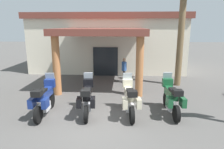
{
  "coord_description": "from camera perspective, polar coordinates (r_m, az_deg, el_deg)",
  "views": [
    {
      "loc": [
        1.03,
        -7.26,
        3.63
      ],
      "look_at": [
        0.65,
        2.95,
        1.2
      ],
      "focal_mm": 33.12,
      "sensor_mm": 36.0,
      "label": 1
    }
  ],
  "objects": [
    {
      "name": "ground_plane",
      "position": [
        8.19,
        -5.46,
        -13.02
      ],
      "size": [
        80.0,
        80.0,
        0.0
      ],
      "primitive_type": "plane",
      "color": "#514F4C"
    },
    {
      "name": "motel_building",
      "position": [
        17.93,
        -0.96,
        9.18
      ],
      "size": [
        12.44,
        11.42,
        4.55
      ],
      "rotation": [
        0.0,
        0.0,
        -0.02
      ],
      "color": "silver",
      "rests_on": "ground_plane"
    },
    {
      "name": "motorcycle_blue",
      "position": [
        8.95,
        -18.19,
        -6.44
      ],
      "size": [
        0.7,
        2.21,
        1.61
      ],
      "rotation": [
        0.0,
        0.0,
        1.57
      ],
      "color": "black",
      "rests_on": "ground_plane"
    },
    {
      "name": "motorcycle_black",
      "position": [
        8.65,
        -6.85,
        -6.54
      ],
      "size": [
        0.73,
        2.21,
        1.61
      ],
      "rotation": [
        0.0,
        0.0,
        1.65
      ],
      "color": "black",
      "rests_on": "ground_plane"
    },
    {
      "name": "motorcycle_cream",
      "position": [
        8.53,
        4.88,
        -6.78
      ],
      "size": [
        0.73,
        2.21,
        1.61
      ],
      "rotation": [
        0.0,
        0.0,
        1.65
      ],
      "color": "black",
      "rests_on": "ground_plane"
    },
    {
      "name": "motorcycle_green",
      "position": [
        8.95,
        16.15,
        -6.3
      ],
      "size": [
        0.71,
        2.21,
        1.61
      ],
      "rotation": [
        0.0,
        0.0,
        1.6
      ],
      "color": "black",
      "rests_on": "ground_plane"
    },
    {
      "name": "pedestrian",
      "position": [
        13.37,
        3.36,
        1.66
      ],
      "size": [
        0.32,
        0.53,
        1.6
      ],
      "rotation": [
        0.0,
        0.0,
        3.22
      ],
      "color": "black",
      "rests_on": "ground_plane"
    },
    {
      "name": "palm_tree_near_portico",
      "position": [
        13.13,
        18.94,
        17.09
      ],
      "size": [
        2.07,
        2.14,
        6.78
      ],
      "color": "brown",
      "rests_on": "ground_plane"
    }
  ]
}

